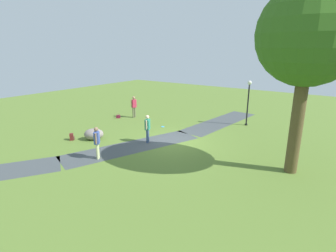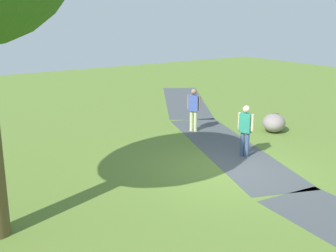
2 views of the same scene
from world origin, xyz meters
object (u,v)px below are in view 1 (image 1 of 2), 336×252
at_px(lamp_post, 248,98).
at_px(lawn_boulder, 94,134).
at_px(woman_with_handbag, 134,105).
at_px(frisbee_on_grass, 163,127).
at_px(backpack_by_boulder, 72,137).
at_px(large_shade_tree, 309,36).
at_px(man_near_boulder, 148,127).
at_px(handbag_on_grass, 118,116).
at_px(passerby_on_path, 97,141).

relative_size(lamp_post, lawn_boulder, 2.23).
bearing_deg(woman_with_handbag, frisbee_on_grass, 76.59).
bearing_deg(backpack_by_boulder, large_shade_tree, 104.68).
bearing_deg(lamp_post, man_near_boulder, -26.38).
height_order(man_near_boulder, backpack_by_boulder, man_near_boulder).
bearing_deg(lawn_boulder, handbag_on_grass, -150.61).
distance_m(lamp_post, handbag_on_grass, 10.05).
xyz_separation_m(woman_with_handbag, frisbee_on_grass, (0.83, 3.48, -0.99)).
bearing_deg(lawn_boulder, man_near_boulder, 116.55).
bearing_deg(lamp_post, woman_with_handbag, -69.51).
xyz_separation_m(large_shade_tree, handbag_on_grass, (-2.32, -13.32, -5.69)).
height_order(woman_with_handbag, backpack_by_boulder, woman_with_handbag).
bearing_deg(passerby_on_path, woman_with_handbag, -150.13).
xyz_separation_m(large_shade_tree, man_near_boulder, (0.74, -7.74, -4.87)).
bearing_deg(man_near_boulder, passerby_on_path, -8.71).
bearing_deg(large_shade_tree, handbag_on_grass, -99.86).
height_order(large_shade_tree, passerby_on_path, large_shade_tree).
bearing_deg(handbag_on_grass, backpack_by_boulder, 15.86).
relative_size(passerby_on_path, backpack_by_boulder, 4.14).
relative_size(lamp_post, man_near_boulder, 1.94).
distance_m(woman_with_handbag, backpack_by_boulder, 6.39).
height_order(large_shade_tree, lamp_post, large_shade_tree).
relative_size(lawn_boulder, passerby_on_path, 0.87).
xyz_separation_m(lamp_post, lawn_boulder, (8.51, -6.49, -1.66)).
bearing_deg(handbag_on_grass, large_shade_tree, 80.14).
xyz_separation_m(man_near_boulder, frisbee_on_grass, (-3.12, -1.21, -0.95)).
bearing_deg(backpack_by_boulder, handbag_on_grass, -164.14).
height_order(large_shade_tree, handbag_on_grass, large_shade_tree).
height_order(man_near_boulder, passerby_on_path, man_near_boulder).
relative_size(lamp_post, handbag_on_grass, 8.36).
relative_size(woman_with_handbag, backpack_by_boulder, 4.31).
height_order(lamp_post, woman_with_handbag, lamp_post).
height_order(large_shade_tree, lawn_boulder, large_shade_tree).
bearing_deg(passerby_on_path, lawn_boulder, -125.90).
height_order(man_near_boulder, frisbee_on_grass, man_near_boulder).
bearing_deg(lawn_boulder, backpack_by_boulder, -50.73).
xyz_separation_m(man_near_boulder, handbag_on_grass, (-3.05, -5.58, -0.82)).
distance_m(large_shade_tree, lawn_boulder, 12.28).
bearing_deg(frisbee_on_grass, lawn_boulder, -21.29).
xyz_separation_m(large_shade_tree, backpack_by_boulder, (3.09, -11.79, -5.63)).
height_order(woman_with_handbag, frisbee_on_grass, woman_with_handbag).
xyz_separation_m(backpack_by_boulder, frisbee_on_grass, (-5.47, 2.84, -0.18)).
height_order(passerby_on_path, backpack_by_boulder, passerby_on_path).
bearing_deg(woman_with_handbag, large_shade_tree, 75.49).
relative_size(woman_with_handbag, man_near_boulder, 1.04).
height_order(backpack_by_boulder, frisbee_on_grass, backpack_by_boulder).
relative_size(large_shade_tree, frisbee_on_grass, 31.16).
distance_m(large_shade_tree, passerby_on_path, 10.40).
bearing_deg(handbag_on_grass, lawn_boulder, 29.39).
relative_size(lawn_boulder, frisbee_on_grass, 5.64).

